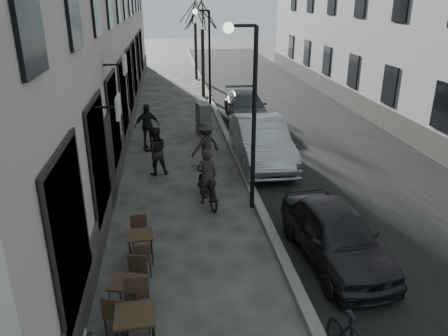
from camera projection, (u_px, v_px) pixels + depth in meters
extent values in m
cube|color=black|center=(289.00, 115.00, 22.27)|extent=(7.30, 60.00, 0.00)
cube|color=slate|center=(218.00, 116.00, 21.81)|extent=(0.25, 60.00, 0.12)
cylinder|color=black|center=(254.00, 123.00, 11.67)|extent=(0.12, 0.12, 5.00)
cylinder|color=black|center=(243.00, 26.00, 10.71)|extent=(0.70, 0.08, 0.08)
sphere|color=#FFF2CC|center=(228.00, 28.00, 10.68)|extent=(0.28, 0.28, 0.28)
cylinder|color=black|center=(210.00, 61.00, 22.73)|extent=(0.12, 0.12, 5.00)
cylinder|color=black|center=(202.00, 10.00, 21.77)|extent=(0.70, 0.08, 0.08)
sphere|color=#FFF2CC|center=(195.00, 11.00, 21.75)|extent=(0.28, 0.28, 0.28)
cylinder|color=black|center=(203.00, 64.00, 25.69)|extent=(0.20, 0.20, 3.90)
cylinder|color=black|center=(196.00, 52.00, 31.22)|extent=(0.20, 0.20, 3.90)
cube|color=black|center=(135.00, 315.00, 7.17)|extent=(0.69, 0.69, 0.04)
cylinder|color=black|center=(121.00, 325.00, 7.54)|extent=(0.03, 0.03, 0.78)
cylinder|color=black|center=(153.00, 321.00, 7.62)|extent=(0.03, 0.03, 0.78)
cube|color=black|center=(126.00, 282.00, 8.16)|extent=(0.71, 0.71, 0.04)
cylinder|color=black|center=(110.00, 305.00, 8.10)|extent=(0.02, 0.02, 0.67)
cylinder|color=black|center=(135.00, 307.00, 8.04)|extent=(0.02, 0.02, 0.67)
cylinder|color=black|center=(120.00, 289.00, 8.55)|extent=(0.02, 0.02, 0.67)
cylinder|color=black|center=(143.00, 291.00, 8.48)|extent=(0.02, 0.02, 0.67)
cube|color=black|center=(140.00, 235.00, 9.77)|extent=(0.63, 0.63, 0.04)
cylinder|color=black|center=(130.00, 256.00, 9.64)|extent=(0.02, 0.02, 0.67)
cylinder|color=black|center=(152.00, 253.00, 9.73)|extent=(0.02, 0.02, 0.67)
cylinder|color=black|center=(130.00, 244.00, 10.08)|extent=(0.02, 0.02, 0.67)
cylinder|color=black|center=(151.00, 242.00, 10.18)|extent=(0.02, 0.02, 0.67)
cube|color=silver|center=(74.00, 323.00, 7.44)|extent=(0.23, 0.55, 0.92)
cube|color=#5A5A5C|center=(203.00, 119.00, 18.93)|extent=(0.64, 0.99, 1.40)
imported|color=black|center=(207.00, 186.00, 12.71)|extent=(1.00, 2.02, 1.01)
imported|color=#292624|center=(207.00, 176.00, 12.59)|extent=(0.66, 0.50, 1.66)
imported|color=black|center=(156.00, 151.00, 14.63)|extent=(0.90, 0.75, 1.67)
imported|color=#2B2825|center=(206.00, 146.00, 15.04)|extent=(1.28, 1.11, 1.72)
imported|color=black|center=(147.00, 126.00, 17.30)|extent=(1.11, 0.75, 1.75)
imported|color=black|center=(336.00, 234.00, 9.86)|extent=(1.85, 3.98, 1.32)
imported|color=#95999D|center=(261.00, 141.00, 15.72)|extent=(1.73, 4.89, 1.61)
imported|color=#36383F|center=(246.00, 107.00, 21.13)|extent=(2.10, 4.70, 1.34)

